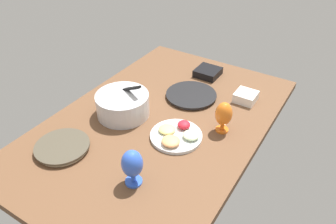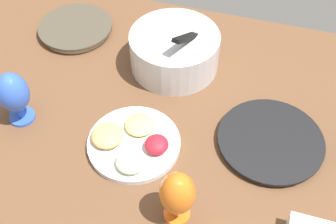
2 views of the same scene
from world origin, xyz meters
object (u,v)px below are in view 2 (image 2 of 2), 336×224
at_px(mixing_bowl, 175,50).
at_px(hurricane_glass_blue, 13,94).
at_px(fruit_platter, 133,142).
at_px(hurricane_glass_orange, 177,195).
at_px(dinner_plate_left, 76,28).
at_px(dinner_plate_right, 270,141).

height_order(mixing_bowl, hurricane_glass_blue, mixing_bowl).
relative_size(fruit_platter, hurricane_glass_orange, 1.54).
height_order(dinner_plate_left, fruit_platter, fruit_platter).
bearing_deg(hurricane_glass_orange, mixing_bowl, 106.64).
xyz_separation_m(mixing_bowl, fruit_platter, (-0.02, -0.35, -0.05)).
height_order(dinner_plate_right, mixing_bowl, mixing_bowl).
bearing_deg(fruit_platter, mixing_bowl, 86.73).
bearing_deg(hurricane_glass_orange, fruit_platter, 136.47).
bearing_deg(dinner_plate_right, fruit_platter, -161.90).
relative_size(dinner_plate_left, fruit_platter, 1.00).
xyz_separation_m(dinner_plate_left, fruit_platter, (0.36, -0.42, 0.00)).
xyz_separation_m(mixing_bowl, hurricane_glass_orange, (0.16, -0.52, 0.03)).
bearing_deg(hurricane_glass_blue, hurricane_glass_orange, -18.16).
relative_size(fruit_platter, hurricane_glass_blue, 1.49).
bearing_deg(dinner_plate_left, dinner_plate_right, -22.18).
bearing_deg(dinner_plate_right, mixing_bowl, 146.27).
bearing_deg(hurricane_glass_blue, fruit_platter, -0.93).
height_order(mixing_bowl, fruit_platter, mixing_bowl).
bearing_deg(mixing_bowl, fruit_platter, -93.27).
xyz_separation_m(dinner_plate_right, mixing_bowl, (-0.35, 0.23, 0.06)).
xyz_separation_m(dinner_plate_left, mixing_bowl, (0.38, -0.07, 0.05)).
bearing_deg(fruit_platter, dinner_plate_left, 130.99).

